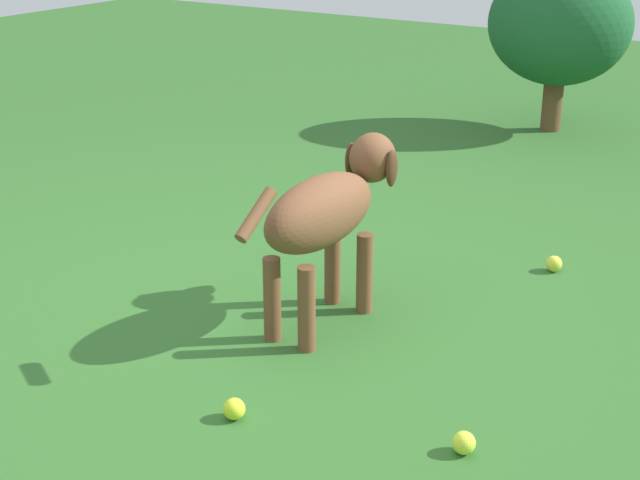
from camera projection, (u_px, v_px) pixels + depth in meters
name	position (u px, v px, depth m)	size (l,w,h in m)	color
ground	(234.00, 327.00, 3.30)	(14.00, 14.00, 0.00)	#2D6026
dog	(329.00, 210.00, 3.21)	(0.24, 0.93, 0.63)	brown
tennis_ball_0	(464.00, 443.00, 2.56)	(0.07, 0.07, 0.07)	#CBE338
tennis_ball_1	(554.00, 264.00, 3.75)	(0.07, 0.07, 0.07)	#C7D43D
tennis_ball_2	(234.00, 409.00, 2.73)	(0.07, 0.07, 0.07)	#C8E02A
shrub_near	(560.00, 24.00, 5.61)	(0.87, 0.78, 1.03)	brown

